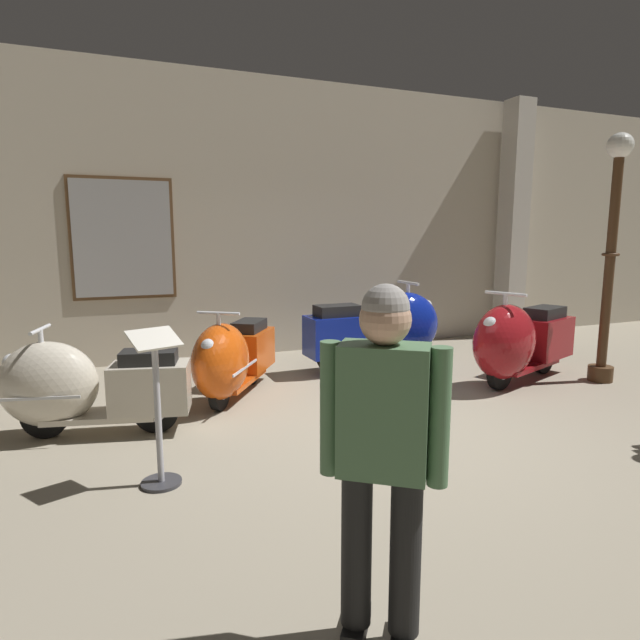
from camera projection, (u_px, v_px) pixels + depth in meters
name	position (u px, v px, depth m)	size (l,w,h in m)	color
ground_plane	(387.00, 429.00, 4.72)	(60.00, 60.00, 0.00)	gray
showroom_back_wall	(280.00, 219.00, 7.66)	(18.00, 0.63, 3.91)	#BCB29E
scooter_0	(80.00, 387.00, 4.51)	(1.63, 0.80, 0.96)	black
scooter_1	(231.00, 359.00, 5.48)	(1.28, 1.60, 0.99)	black
scooter_2	(385.00, 329.00, 6.84)	(1.85, 0.60, 1.13)	black
scooter_3	(517.00, 342.00, 6.10)	(1.87, 1.11, 1.10)	black
lamppost	(611.00, 249.00, 6.05)	(0.28, 0.28, 2.85)	#472D19
visitor_1	(383.00, 444.00, 2.12)	(0.44, 0.38, 1.54)	black
info_stanchion	(158.00, 422.00, 3.61)	(0.38, 0.32, 1.10)	#333338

